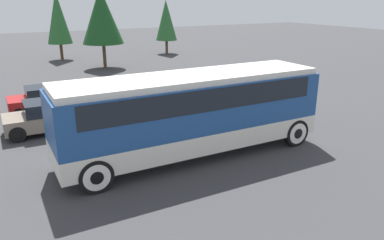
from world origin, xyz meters
TOP-DOWN VIEW (x-y plane):
  - ground_plane at (0.00, 0.00)m, footprint 120.00×120.00m
  - tour_bus at (0.10, 0.00)m, footprint 10.10×2.65m
  - parked_car_near at (-4.04, 5.41)m, footprint 4.51×1.85m
  - parked_car_mid at (-3.66, 8.55)m, footprint 4.51×1.79m
  - tree_left at (10.65, 25.34)m, footprint 2.25×2.25m
  - tree_center at (-0.06, 26.37)m, footprint 2.30×2.30m
  - tree_right at (2.36, 19.99)m, footprint 3.42×3.42m

SIDE VIEW (x-z plane):
  - ground_plane at x=0.00m, z-range 0.00..0.00m
  - parked_car_mid at x=-3.66m, z-range 0.00..1.40m
  - parked_car_near at x=-4.04m, z-range 0.00..1.43m
  - tour_bus at x=0.10m, z-range 0.32..3.44m
  - tree_left at x=10.65m, z-range 0.70..6.26m
  - tree_center at x=-0.06m, z-range 0.77..7.14m
  - tree_right at x=2.36m, z-range 1.02..7.61m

